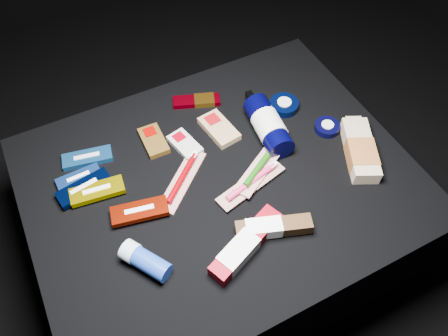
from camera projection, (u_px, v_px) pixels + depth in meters
name	position (u px, v px, depth m)	size (l,w,h in m)	color
ground	(221.00, 245.00, 1.46)	(3.00, 3.00, 0.00)	black
cloth_table	(221.00, 216.00, 1.30)	(0.98, 0.78, 0.40)	black
luna_bar_0	(87.00, 158.00, 1.16)	(0.14, 0.07, 0.02)	#1D65B2
luna_bar_1	(79.00, 178.00, 1.12)	(0.12, 0.05, 0.01)	#1B489E
luna_bar_2	(85.00, 188.00, 1.10)	(0.14, 0.07, 0.02)	black
luna_bar_3	(97.00, 191.00, 1.09)	(0.14, 0.07, 0.02)	#BAA700
luna_bar_4	(140.00, 211.00, 1.06)	(0.15, 0.08, 0.02)	maroon
clif_bar_0	(153.00, 140.00, 1.20)	(0.06, 0.11, 0.02)	#4A320F
clif_bar_1	(184.00, 144.00, 1.19)	(0.07, 0.11, 0.02)	#B5B6AF
clif_bar_2	(218.00, 128.00, 1.22)	(0.08, 0.13, 0.02)	#A58259
power_bar	(199.00, 101.00, 1.29)	(0.14, 0.09, 0.02)	#6C000C
lotion_bottle	(268.00, 126.00, 1.19)	(0.10, 0.24, 0.08)	black
cream_tin_upper	(284.00, 105.00, 1.27)	(0.08, 0.08, 0.03)	black
cream_tin_lower	(327.00, 127.00, 1.23)	(0.07, 0.07, 0.02)	black
bodywash_bottle	(360.00, 151.00, 1.16)	(0.15, 0.21, 0.04)	tan
deodorant_stick	(145.00, 260.00, 0.98)	(0.10, 0.13, 0.05)	navy
toothbrush_pack_0	(183.00, 178.00, 1.12)	(0.18, 0.17, 0.02)	#BDB8B1
toothbrush_pack_1	(252.00, 182.00, 1.11)	(0.21, 0.09, 0.02)	#AAA39E
toothbrush_pack_2	(262.00, 164.00, 1.13)	(0.20, 0.15, 0.02)	beige
toothpaste_carton_red	(244.00, 247.00, 1.00)	(0.22, 0.13, 0.04)	maroon
toothpaste_carton_green	(270.00, 228.00, 1.02)	(0.18, 0.10, 0.04)	#35210E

